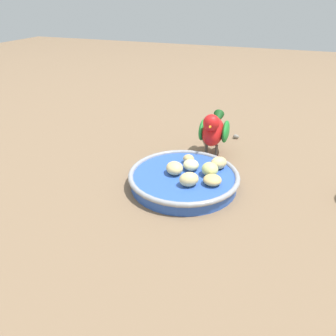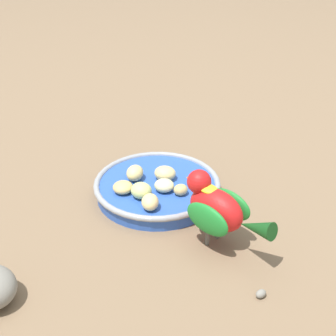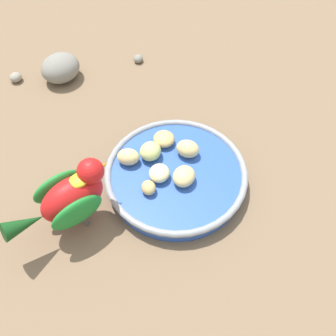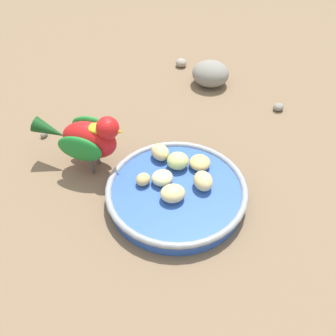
# 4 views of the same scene
# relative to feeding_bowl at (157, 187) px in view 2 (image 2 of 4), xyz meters

# --- Properties ---
(ground_plane) EXTENTS (4.00, 4.00, 0.00)m
(ground_plane) POSITION_rel_feeding_bowl_xyz_m (0.01, 0.03, -0.02)
(ground_plane) COLOR #7A6047
(feeding_bowl) EXTENTS (0.23, 0.23, 0.03)m
(feeding_bowl) POSITION_rel_feeding_bowl_xyz_m (0.00, 0.00, 0.00)
(feeding_bowl) COLOR #2D56B7
(feeding_bowl) RESTS_ON ground_plane
(apple_piece_0) EXTENTS (0.05, 0.05, 0.03)m
(apple_piece_0) POSITION_rel_feeding_bowl_xyz_m (0.02, 0.00, 0.02)
(apple_piece_0) COLOR #E5C67F
(apple_piece_0) RESTS_ON feeding_bowl
(apple_piece_1) EXTENTS (0.05, 0.05, 0.03)m
(apple_piece_1) POSITION_rel_feeding_bowl_xyz_m (-0.05, -0.02, 0.02)
(apple_piece_1) COLOR #C6D17A
(apple_piece_1) RESTS_ON feeding_bowl
(apple_piece_2) EXTENTS (0.05, 0.05, 0.02)m
(apple_piece_2) POSITION_rel_feeding_bowl_xyz_m (-0.01, -0.03, 0.02)
(apple_piece_2) COLOR beige
(apple_piece_2) RESTS_ON feeding_bowl
(apple_piece_3) EXTENTS (0.05, 0.05, 0.03)m
(apple_piece_3) POSITION_rel_feeding_bowl_xyz_m (-0.02, 0.04, 0.02)
(apple_piece_3) COLOR #E5C67F
(apple_piece_3) RESTS_ON feeding_bowl
(apple_piece_4) EXTENTS (0.04, 0.05, 0.03)m
(apple_piece_4) POSITION_rel_feeding_bowl_xyz_m (-0.06, -0.05, 0.02)
(apple_piece_4) COLOR #E5C67F
(apple_piece_4) RESTS_ON feeding_bowl
(apple_piece_5) EXTENTS (0.04, 0.04, 0.02)m
(apple_piece_5) POSITION_rel_feeding_bowl_xyz_m (-0.06, 0.02, 0.02)
(apple_piece_5) COLOR tan
(apple_piece_5) RESTS_ON feeding_bowl
(apple_piece_6) EXTENTS (0.03, 0.03, 0.02)m
(apple_piece_6) POSITION_rel_feeding_bowl_xyz_m (0.00, -0.05, 0.02)
(apple_piece_6) COLOR tan
(apple_piece_6) RESTS_ON feeding_bowl
(parrot) EXTENTS (0.08, 0.17, 0.12)m
(parrot) POSITION_rel_feeding_bowl_xyz_m (-0.02, -0.17, 0.05)
(parrot) COLOR #59544C
(parrot) RESTS_ON ground_plane
(pebble_1) EXTENTS (0.02, 0.01, 0.01)m
(pebble_1) POSITION_rel_feeding_bowl_xyz_m (-0.06, -0.29, -0.01)
(pebble_1) COLOR gray
(pebble_1) RESTS_ON ground_plane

